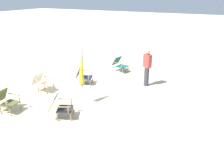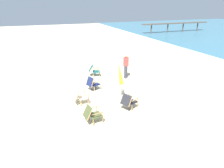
% 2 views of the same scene
% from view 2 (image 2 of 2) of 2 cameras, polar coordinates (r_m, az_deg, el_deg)
% --- Properties ---
extents(ground_plane, '(80.00, 80.00, 0.00)m').
position_cam_2_polar(ground_plane, '(11.18, -5.35, -2.71)').
color(ground_plane, beige).
extents(beach_chair_mid_center, '(0.65, 0.80, 0.79)m').
position_cam_2_polar(beach_chair_mid_center, '(8.40, -5.72, -8.43)').
color(beach_chair_mid_center, '#515B33').
rests_on(beach_chair_mid_center, ground).
extents(beach_chair_front_left, '(0.74, 0.88, 0.78)m').
position_cam_2_polar(beach_chair_front_left, '(13.73, -5.20, 3.96)').
color(beach_chair_front_left, '#196066').
rests_on(beach_chair_front_left, ground).
extents(beach_chair_back_right, '(0.86, 0.94, 0.78)m').
position_cam_2_polar(beach_chair_back_right, '(9.42, 4.81, -4.82)').
color(beach_chair_back_right, '#28282D').
rests_on(beach_chair_back_right, ground).
extents(beach_chair_far_center, '(0.65, 0.80, 0.79)m').
position_cam_2_polar(beach_chair_far_center, '(9.98, -9.17, -3.42)').
color(beach_chair_far_center, beige).
rests_on(beach_chair_far_center, ground).
extents(beach_chair_front_right, '(0.78, 0.86, 0.81)m').
position_cam_2_polar(beach_chair_front_right, '(11.47, -5.55, 0.27)').
color(beach_chair_front_right, '#19234C').
rests_on(beach_chair_front_right, ground).
extents(umbrella_furled_yellow, '(0.55, 0.38, 2.09)m').
position_cam_2_polar(umbrella_furled_yellow, '(10.12, 2.28, 2.98)').
color(umbrella_furled_yellow, '#B7B2A8').
rests_on(umbrella_furled_yellow, ground).
extents(person_near_chairs, '(0.34, 0.39, 1.63)m').
position_cam_2_polar(person_near_chairs, '(13.18, 3.98, 5.13)').
color(person_near_chairs, '#383842').
rests_on(person_near_chairs, ground).
extents(pier_distant, '(0.90, 12.59, 1.62)m').
position_cam_2_polar(pier_distant, '(36.64, 17.79, 16.07)').
color(pier_distant, brown).
rests_on(pier_distant, ground).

